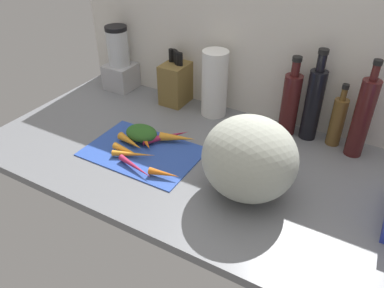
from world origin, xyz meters
The scene contains 20 objects.
ground_plane centered at (0.00, 0.00, -1.50)cm, with size 170.00×80.00×3.00cm, color slate.
wall_back centered at (0.00, 38.50, 30.00)cm, with size 170.00×3.00×60.00cm, color silver.
cutting_board centered at (-25.47, -8.70, 0.40)cm, with size 40.41×27.48×0.80cm, color #2D51B7.
carrot_0 centered at (-29.18, -12.88, 2.08)cm, with size 2.56×2.56×11.48cm, color orange.
carrot_1 centered at (-21.91, 1.24, 2.34)cm, with size 3.08×3.08×17.93cm, color #B2264C.
carrot_2 centered at (-26.96, -4.95, 2.57)cm, with size 3.53×3.53×11.85cm, color orange.
carrot_3 centered at (-17.58, 2.51, 2.48)cm, with size 3.37×3.37×13.26cm, color orange.
carrot_4 centered at (-10.57, -17.33, 2.04)cm, with size 2.48×2.48×10.33cm, color orange.
carrot_5 centered at (-21.01, -18.83, 1.83)cm, with size 2.06×2.06×15.80cm, color #B2264C.
carrot_6 centered at (-25.92, -13.29, 1.86)cm, with size 2.13×2.13×15.27cm, color orange.
carrot_7 centered at (-31.18, -8.13, 2.27)cm, with size 2.94×2.94×12.17cm, color orange.
carrot_greens_pile centered at (-30.20, -2.61, 3.42)cm, with size 12.39×9.53×5.24cm, color #2D6023.
winter_squash centered at (15.25, -10.15, 12.93)cm, with size 28.69×26.92×25.86cm, color #B2B7A8.
knife_block centered at (-35.72, 31.03, 9.35)cm, with size 10.23×13.85×23.24cm.
blender_appliance centered at (-65.87, 30.38, 12.58)cm, with size 12.87×12.87×29.27cm.
paper_towel_roll centered at (-16.40, 29.50, 13.64)cm, with size 10.46×10.46×27.29cm, color white.
bottle_0 centered at (14.78, 30.28, 12.80)cm, with size 6.61×6.61×30.71cm.
bottle_1 centered at (22.89, 31.10, 14.61)cm, with size 6.32×6.32×34.58cm.
bottle_2 centered at (32.31, 31.25, 9.68)cm, with size 5.10×5.10×23.92cm.
bottle_3 centered at (40.07, 28.13, 14.89)cm, with size 6.15×6.15×35.22cm.
Camera 1 is at (45.12, -96.32, 78.41)cm, focal length 35.33 mm.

